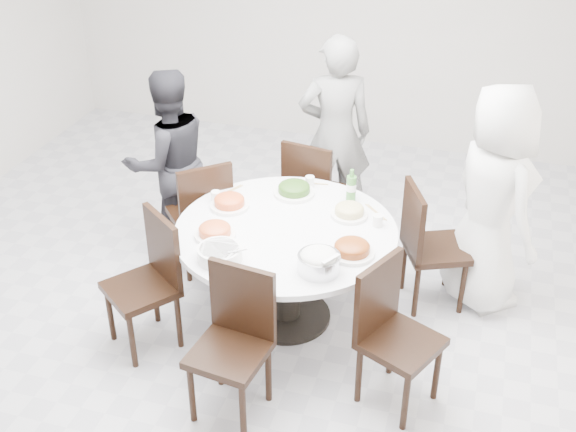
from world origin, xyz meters
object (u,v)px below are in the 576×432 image
(chair_n, at_px, (316,190))
(rice_bowl, at_px, (319,263))
(soup_bowl, at_px, (220,254))
(chair_nw, at_px, (199,213))
(beverage_bottle, at_px, (351,185))
(diner_middle, at_px, (335,134))
(chair_s, at_px, (229,350))
(chair_se, at_px, (401,340))
(chair_ne, at_px, (436,246))
(diner_right, at_px, (493,200))
(diner_left, at_px, (169,162))
(dining_table, at_px, (286,274))
(chair_sw, at_px, (140,286))

(chair_n, distance_m, rice_bowl, 1.56)
(chair_n, xyz_separation_m, soup_bowl, (-0.23, -1.53, 0.32))
(chair_nw, bearing_deg, beverage_bottle, 140.20)
(diner_middle, bearing_deg, chair_s, 68.52)
(beverage_bottle, bearing_deg, chair_nw, -177.82)
(chair_se, bearing_deg, chair_nw, 84.46)
(chair_nw, height_order, chair_s, same)
(rice_bowl, bearing_deg, chair_nw, 143.15)
(chair_ne, distance_m, diner_right, 0.51)
(beverage_bottle, bearing_deg, soup_bowl, -122.84)
(diner_middle, xyz_separation_m, rice_bowl, (0.32, -1.81, -0.03))
(chair_s, xyz_separation_m, diner_left, (-1.10, 1.65, 0.28))
(diner_right, relative_size, rice_bowl, 6.36)
(chair_nw, bearing_deg, soup_bowl, 78.25)
(chair_se, relative_size, soup_bowl, 3.39)
(chair_n, distance_m, beverage_bottle, 0.79)
(diner_middle, relative_size, diner_left, 1.11)
(diner_left, distance_m, rice_bowl, 1.86)
(diner_left, bearing_deg, diner_right, 132.95)
(chair_n, distance_m, chair_se, 1.90)
(chair_ne, bearing_deg, chair_s, 120.93)
(chair_se, height_order, beverage_bottle, beverage_bottle)
(chair_nw, relative_size, rice_bowl, 3.61)
(diner_right, bearing_deg, diner_left, 52.53)
(dining_table, xyz_separation_m, chair_se, (0.89, -0.58, 0.10))
(chair_nw, relative_size, soup_bowl, 3.39)
(diner_middle, height_order, soup_bowl, diner_middle)
(chair_sw, distance_m, diner_left, 1.30)
(chair_n, distance_m, diner_middle, 0.50)
(dining_table, height_order, rice_bowl, rice_bowl)
(chair_se, relative_size, diner_middle, 0.57)
(chair_sw, height_order, soup_bowl, chair_sw)
(chair_s, bearing_deg, rice_bowl, 61.99)
(chair_ne, distance_m, diner_left, 2.16)
(chair_ne, height_order, soup_bowl, chair_ne)
(diner_left, bearing_deg, soup_bowl, 81.21)
(chair_se, bearing_deg, rice_bowl, 98.59)
(chair_nw, bearing_deg, chair_sw, 47.59)
(chair_n, bearing_deg, chair_nw, 48.59)
(chair_nw, xyz_separation_m, chair_se, (1.72, -1.04, 0.00))
(chair_s, bearing_deg, chair_ne, 62.51)
(chair_n, relative_size, chair_se, 1.00)
(chair_sw, relative_size, rice_bowl, 3.61)
(diner_right, distance_m, diner_middle, 1.51)
(chair_nw, bearing_deg, diner_right, 142.77)
(diner_right, bearing_deg, soup_bowl, 88.34)
(chair_sw, height_order, chair_se, same)
(diner_right, bearing_deg, chair_s, 103.05)
(chair_sw, distance_m, beverage_bottle, 1.62)
(chair_n, xyz_separation_m, chair_se, (0.95, -1.65, 0.00))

